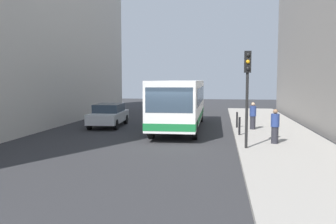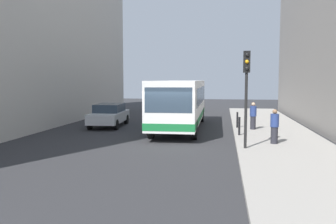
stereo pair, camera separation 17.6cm
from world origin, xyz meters
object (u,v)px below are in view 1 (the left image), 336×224
object	(u,v)px
pedestrian_near_signal	(275,127)
pedestrian_mid_sidewalk	(253,116)
bus	(180,101)
traffic_light	(247,81)
bollard_near	(239,126)
car_beside_bus	(109,115)
bollard_mid	(237,120)

from	to	relation	value
pedestrian_near_signal	pedestrian_mid_sidewalk	bearing A→B (deg)	26.79
bus	traffic_light	size ratio (longest dim) A/B	2.70
bollard_near	pedestrian_near_signal	xyz separation A→B (m)	(1.47, -2.37, 0.30)
car_beside_bus	bollard_mid	distance (m)	8.25
bus	pedestrian_mid_sidewalk	xyz separation A→B (m)	(4.36, -0.74, -0.79)
bollard_near	bollard_mid	size ratio (longest dim) A/B	1.00
pedestrian_near_signal	pedestrian_mid_sidewalk	xyz separation A→B (m)	(-0.59, 4.73, 0.01)
bollard_near	bollard_mid	world-z (taller)	same
bus	bollard_near	size ratio (longest dim) A/B	11.64
bus	pedestrian_near_signal	bearing A→B (deg)	131.36
bollard_near	pedestrian_mid_sidewalk	distance (m)	2.54
car_beside_bus	bus	bearing A→B (deg)	172.51
bollard_mid	pedestrian_mid_sidewalk	distance (m)	1.13
pedestrian_mid_sidewalk	bollard_mid	bearing A→B (deg)	-174.91
traffic_light	pedestrian_mid_sidewalk	bearing A→B (deg)	82.64
traffic_light	bollard_mid	size ratio (longest dim) A/B	4.32
car_beside_bus	pedestrian_mid_sidewalk	xyz separation A→B (m)	(9.12, -1.09, 0.15)
car_beside_bus	traffic_light	bearing A→B (deg)	136.08
pedestrian_near_signal	bollard_mid	bearing A→B (deg)	35.08
traffic_light	bollard_near	xyz separation A→B (m)	(-0.10, 3.72, -2.38)
pedestrian_mid_sidewalk	bollard_near	bearing A→B (deg)	-70.14
bollard_mid	pedestrian_mid_sidewalk	xyz separation A→B (m)	(0.88, -0.63, 0.31)
bollard_near	pedestrian_mid_sidewalk	xyz separation A→B (m)	(0.88, 2.36, 0.31)
car_beside_bus	bollard_near	size ratio (longest dim) A/B	4.73
bollard_mid	pedestrian_mid_sidewalk	bearing A→B (deg)	-35.30
car_beside_bus	pedestrian_mid_sidewalk	distance (m)	9.19
car_beside_bus	pedestrian_near_signal	distance (m)	11.32
car_beside_bus	bollard_near	bearing A→B (deg)	154.03
bollard_near	pedestrian_mid_sidewalk	bearing A→B (deg)	69.46
traffic_light	bollard_near	bearing A→B (deg)	91.54
bus	bollard_mid	size ratio (longest dim) A/B	11.64
traffic_light	bollard_mid	xyz separation A→B (m)	(-0.10, 6.70, -2.38)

